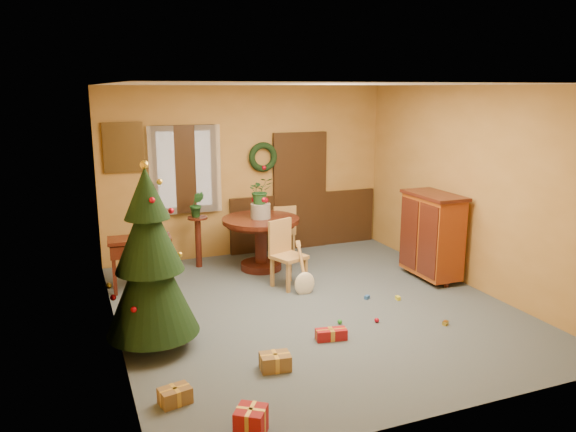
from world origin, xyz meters
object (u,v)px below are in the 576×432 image
chair_near (285,251)px  christmas_tree (150,262)px  dining_table (261,234)px  sideboard (432,234)px  writing_desk (140,250)px

chair_near → christmas_tree: christmas_tree is taller
dining_table → sideboard: 2.66m
writing_desk → sideboard: 4.33m
dining_table → writing_desk: dining_table is taller
dining_table → chair_near: bearing=-84.9°
chair_near → dining_table: bearing=95.1°
sideboard → dining_table: bearing=148.3°
writing_desk → sideboard: bearing=-15.5°
chair_near → sideboard: 2.25m
dining_table → sideboard: (2.26, -1.39, 0.12)m
christmas_tree → writing_desk: bearing=86.4°
chair_near → sideboard: bearing=-13.6°
dining_table → chair_near: size_ratio=1.25×
chair_near → sideboard: sideboard is taller
chair_near → writing_desk: 2.09m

